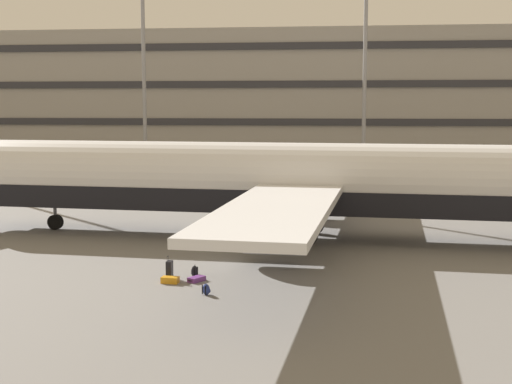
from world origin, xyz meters
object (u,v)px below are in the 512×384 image
object	(u,v)px
suitcase_navy	(170,280)
backpack_laid_flat	(206,290)
suitcase_small	(170,269)
suitcase_orange	(197,279)
backpack_scuffed	(194,272)
airliner	(294,182)

from	to	relation	value
suitcase_navy	backpack_laid_flat	size ratio (longest dim) A/B	1.58
suitcase_small	suitcase_navy	size ratio (longest dim) A/B	1.26
suitcase_orange	backpack_scuffed	bearing A→B (deg)	108.35
suitcase_navy	backpack_scuffed	size ratio (longest dim) A/B	1.39
suitcase_small	backpack_scuffed	bearing A→B (deg)	20.40
backpack_laid_flat	backpack_scuffed	xyz separation A→B (m)	(-1.03, 2.72, 0.03)
suitcase_navy	backpack_laid_flat	bearing A→B (deg)	-41.41
suitcase_small	backpack_scuffed	distance (m)	1.09
backpack_laid_flat	suitcase_small	bearing A→B (deg)	130.99
backpack_laid_flat	suitcase_navy	bearing A→B (deg)	138.59
suitcase_orange	backpack_laid_flat	xyz separation A→B (m)	(0.80, -2.02, 0.11)
suitcase_small	suitcase_orange	world-z (taller)	suitcase_small
suitcase_orange	backpack_scuffed	xyz separation A→B (m)	(-0.23, 0.70, 0.15)
airliner	backpack_scuffed	xyz separation A→B (m)	(-3.72, -9.41, -2.89)
airliner	suitcase_navy	distance (m)	11.83
airliner	suitcase_small	size ratio (longest dim) A/B	44.21
suitcase_small	backpack_laid_flat	distance (m)	3.11
backpack_scuffed	backpack_laid_flat	bearing A→B (deg)	-69.23
backpack_laid_flat	backpack_scuffed	bearing A→B (deg)	110.77
airliner	backpack_scuffed	distance (m)	10.52
airliner	suitcase_navy	size ratio (longest dim) A/B	55.71
suitcase_navy	backpack_scuffed	distance (m)	1.37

